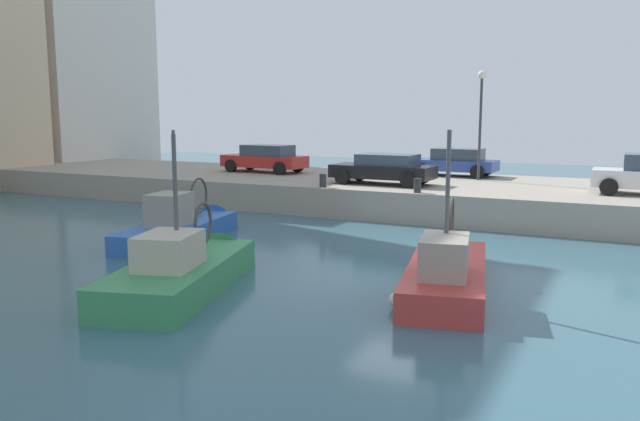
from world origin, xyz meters
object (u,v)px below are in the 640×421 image
parked_car_red (265,158)px  mooring_bollard_mid (417,185)px  fishing_boat_red (447,282)px  fishing_boat_blue (184,234)px  mooring_bollard_north (323,181)px  parked_car_black (384,168)px  parked_car_blue (455,162)px  quay_streetlamp (481,107)px  fishing_boat_green (187,282)px

parked_car_red → mooring_bollard_mid: parked_car_red is taller
fishing_boat_red → fishing_boat_blue: (1.97, 9.57, 0.01)m
mooring_bollard_north → fishing_boat_blue: bearing=161.6°
parked_car_black → parked_car_blue: 5.23m
parked_car_red → mooring_bollard_north: bearing=-129.7°
parked_car_red → mooring_bollard_mid: bearing=-115.8°
mooring_bollard_mid → quay_streetlamp: quay_streetlamp is taller
parked_car_black → mooring_bollard_north: 2.84m
parked_car_black → quay_streetlamp: quay_streetlamp is taller
parked_car_red → mooring_bollard_north: 7.28m
fishing_boat_red → fishing_boat_green: 6.31m
fishing_boat_red → quay_streetlamp: size_ratio=1.38×
parked_car_black → quay_streetlamp: bearing=-42.3°
fishing_boat_blue → parked_car_black: size_ratio=1.52×
parked_car_blue → mooring_bollard_north: size_ratio=7.37×
parked_car_blue → parked_car_black: bearing=160.9°
fishing_boat_green → fishing_boat_red: bearing=-63.5°
mooring_bollard_mid → quay_streetlamp: 6.46m
parked_car_black → fishing_boat_green: bearing=-179.9°
fishing_boat_red → fishing_boat_blue: size_ratio=1.01×
fishing_boat_blue → quay_streetlamp: 14.52m
fishing_boat_green → parked_car_red: bearing=25.3°
fishing_boat_red → mooring_bollard_mid: (8.24, 3.49, 1.35)m
fishing_boat_blue → quay_streetlamp: size_ratio=1.36×
mooring_bollard_north → parked_car_red: bearing=50.3°
parked_car_red → parked_car_blue: 9.45m
fishing_boat_blue → parked_car_red: size_ratio=1.47×
fishing_boat_green → quay_streetlamp: size_ratio=1.37×
fishing_boat_green → parked_car_red: size_ratio=1.48×
fishing_boat_green → parked_car_blue: (18.15, -1.69, 1.77)m
fishing_boat_blue → fishing_boat_green: fishing_boat_green is taller
fishing_boat_blue → fishing_boat_red: bearing=-101.6°
fishing_boat_blue → mooring_bollard_north: bearing=-18.4°
fishing_boat_green → parked_car_black: (13.21, 0.02, 1.76)m
fishing_boat_blue → quay_streetlamp: (11.92, -7.07, 4.32)m
fishing_boat_blue → parked_car_blue: (13.37, -5.61, 1.74)m
mooring_bollard_north → quay_streetlamp: (5.65, -4.99, 2.98)m
fishing_boat_blue → fishing_boat_green: 6.18m
fishing_boat_red → parked_car_red: 18.44m
fishing_boat_green → parked_car_blue: bearing=-5.3°
fishing_boat_red → mooring_bollard_north: fishing_boat_red is taller
fishing_boat_red → fishing_boat_green: (-2.82, 5.65, -0.02)m
parked_car_black → mooring_bollard_north: (-2.15, 1.82, -0.40)m
mooring_bollard_north → quay_streetlamp: bearing=-41.5°
fishing_boat_blue → fishing_boat_green: bearing=-140.7°
fishing_boat_blue → fishing_boat_green: (-4.79, -3.92, -0.03)m
parked_car_black → mooring_bollard_north: size_ratio=7.87×
fishing_boat_green → fishing_boat_blue: bearing=39.3°
fishing_boat_red → parked_car_red: fishing_boat_red is taller
fishing_boat_red → parked_car_red: (12.88, 13.08, 1.79)m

